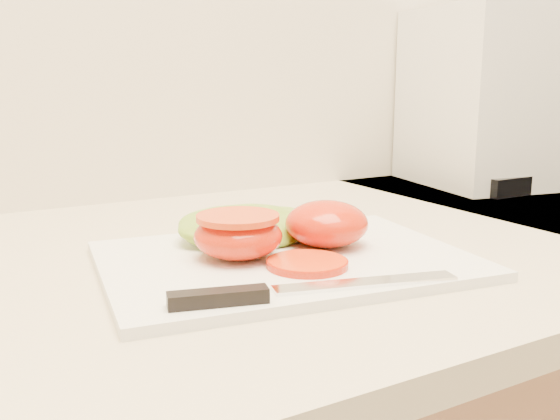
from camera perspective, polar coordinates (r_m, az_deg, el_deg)
cutting_board at (r=0.63m, az=0.46°, el=-4.63°), size 0.39×0.31×0.01m
tomato_half_dome at (r=0.66m, az=4.29°, el=-1.24°), size 0.09×0.09×0.05m
tomato_half_cut at (r=0.61m, az=-3.85°, el=-2.23°), size 0.09×0.09×0.04m
tomato_slice_0 at (r=0.59m, az=2.51°, el=-4.88°), size 0.07×0.07×0.01m
lettuce_leaf_0 at (r=0.69m, az=-3.05°, el=-1.52°), size 0.16×0.12×0.03m
lettuce_leaf_1 at (r=0.71m, az=0.26°, el=-1.30°), size 0.14×0.12×0.02m
knife at (r=0.51m, az=-0.04°, el=-7.44°), size 0.25×0.07×0.01m
appliance at (r=1.15m, az=18.01°, el=9.75°), size 0.24×0.28×0.30m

